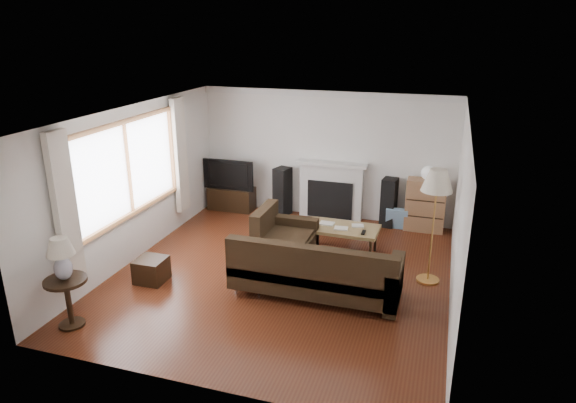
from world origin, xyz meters
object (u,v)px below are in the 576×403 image
(bookshelf, at_px, (425,205))
(side_table, at_px, (69,303))
(sectional_sofa, at_px, (316,268))
(tv_stand, at_px, (232,198))
(floor_lamp, at_px, (433,227))
(coffee_table, at_px, (342,240))

(bookshelf, bearing_deg, side_table, -131.25)
(bookshelf, bearing_deg, sectional_sofa, -114.11)
(tv_stand, bearing_deg, sectional_sofa, -48.65)
(tv_stand, height_order, side_table, side_table)
(bookshelf, height_order, sectional_sofa, bookshelf)
(tv_stand, bearing_deg, floor_lamp, -26.36)
(floor_lamp, bearing_deg, side_table, -148.58)
(sectional_sofa, height_order, floor_lamp, floor_lamp)
(tv_stand, distance_m, side_table, 4.68)
(coffee_table, distance_m, floor_lamp, 1.70)
(sectional_sofa, height_order, side_table, sectional_sofa)
(coffee_table, height_order, side_table, side_table)
(sectional_sofa, distance_m, floor_lamp, 1.83)
(tv_stand, height_order, coffee_table, coffee_table)
(sectional_sofa, relative_size, coffee_table, 2.13)
(floor_lamp, bearing_deg, coffee_table, 157.86)
(bookshelf, relative_size, side_table, 1.49)
(sectional_sofa, distance_m, coffee_table, 1.51)
(sectional_sofa, xyz_separation_m, coffee_table, (0.06, 1.49, -0.18))
(coffee_table, bearing_deg, side_table, -130.18)
(tv_stand, xyz_separation_m, sectional_sofa, (2.58, -2.93, 0.18))
(side_table, bearing_deg, bookshelf, 48.75)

